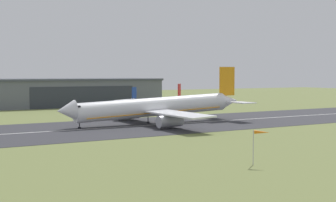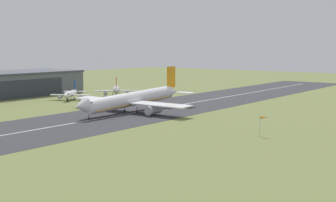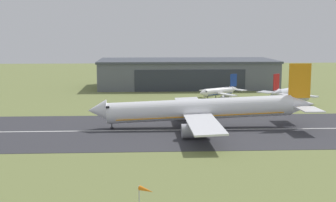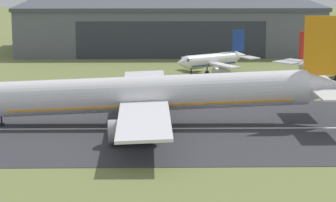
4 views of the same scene
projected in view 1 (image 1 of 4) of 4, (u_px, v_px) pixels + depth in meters
name	position (u px, v px, depth m)	size (l,w,h in m)	color
runway_strip	(168.00, 124.00, 131.48)	(367.90, 41.68, 0.06)	#333338
runway_centreline	(168.00, 124.00, 131.48)	(331.11, 0.70, 0.01)	silver
hangar_building	(72.00, 92.00, 209.91)	(76.11, 32.92, 12.03)	slate
airplane_landing	(156.00, 107.00, 132.07)	(57.90, 52.40, 16.32)	white
airplane_parked_west	(184.00, 101.00, 184.95)	(20.04, 20.24, 10.40)	silver
airplane_parked_centre	(125.00, 103.00, 180.09)	(18.39, 17.92, 8.92)	white
windsock_pole	(261.00, 134.00, 72.28)	(2.05, 2.06, 5.49)	#B7B7BC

